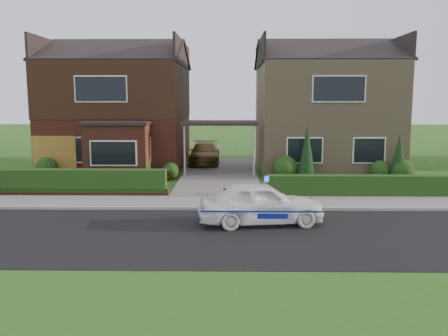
{
  "coord_description": "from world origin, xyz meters",
  "views": [
    {
      "loc": [
        0.59,
        -13.37,
        3.93
      ],
      "look_at": [
        0.32,
        3.5,
        1.45
      ],
      "focal_mm": 38.0,
      "sensor_mm": 36.0,
      "label": 1
    }
  ],
  "objects": [
    {
      "name": "police_car",
      "position": [
        1.52,
        1.2,
        0.67
      ],
      "size": [
        3.6,
        4.09,
        1.5
      ],
      "rotation": [
        0.0,
        0.0,
        1.71
      ],
      "color": "white",
      "rests_on": "ground"
    },
    {
      "name": "ground",
      "position": [
        0.0,
        0.0,
        0.0
      ],
      "size": [
        120.0,
        120.0,
        0.0
      ],
      "primitive_type": "plane",
      "color": "#185015",
      "rests_on": "ground"
    },
    {
      "name": "house_left",
      "position": [
        -5.78,
        13.9,
        3.81
      ],
      "size": [
        7.5,
        9.53,
        7.25
      ],
      "color": "brown",
      "rests_on": "ground"
    },
    {
      "name": "shrub_left_mid",
      "position": [
        -4.0,
        9.3,
        0.66
      ],
      "size": [
        1.32,
        1.32,
        1.32
      ],
      "primitive_type": "sphere",
      "color": "#143310",
      "rests_on": "ground"
    },
    {
      "name": "garage_door",
      "position": [
        -8.25,
        9.96,
        1.05
      ],
      "size": [
        2.2,
        0.1,
        2.1
      ],
      "primitive_type": "cube",
      "color": "#946020",
      "rests_on": "ground"
    },
    {
      "name": "potted_plant_c",
      "position": [
        -2.5,
        9.0,
        0.34
      ],
      "size": [
        0.45,
        0.45,
        0.68
      ],
      "primitive_type": "imported",
      "rotation": [
        0.0,
        0.0,
        1.37
      ],
      "color": "gray",
      "rests_on": "ground"
    },
    {
      "name": "driveway",
      "position": [
        0.0,
        11.0,
        0.06
      ],
      "size": [
        3.8,
        12.0,
        0.12
      ],
      "primitive_type": "cube",
      "color": "#666059",
      "rests_on": "ground"
    },
    {
      "name": "potted_plant_a",
      "position": [
        -5.85,
        6.18,
        0.43
      ],
      "size": [
        0.53,
        0.44,
        0.86
      ],
      "primitive_type": "imported",
      "rotation": [
        0.0,
        0.0,
        -0.35
      ],
      "color": "gray",
      "rests_on": "ground"
    },
    {
      "name": "carport_link",
      "position": [
        0.0,
        10.95,
        2.66
      ],
      "size": [
        3.8,
        3.0,
        2.77
      ],
      "color": "black",
      "rests_on": "ground"
    },
    {
      "name": "kerb",
      "position": [
        0.0,
        3.05,
        0.06
      ],
      "size": [
        60.0,
        0.16,
        0.12
      ],
      "primitive_type": "cube",
      "color": "#9E9993",
      "rests_on": "ground"
    },
    {
      "name": "potted_plant_b",
      "position": [
        -7.22,
        7.37,
        0.39
      ],
      "size": [
        0.55,
        0.54,
        0.78
      ],
      "primitive_type": "imported",
      "rotation": [
        0.0,
        0.0,
        0.88
      ],
      "color": "gray",
      "rests_on": "ground"
    },
    {
      "name": "shrub_right_near",
      "position": [
        3.2,
        9.4,
        0.6
      ],
      "size": [
        1.2,
        1.2,
        1.2
      ],
      "primitive_type": "sphere",
      "color": "#143310",
      "rests_on": "ground"
    },
    {
      "name": "driveway_car",
      "position": [
        -1.0,
        14.5,
        0.74
      ],
      "size": [
        1.79,
        4.27,
        1.23
      ],
      "primitive_type": "imported",
      "rotation": [
        0.0,
        0.0,
        0.01
      ],
      "color": "brown",
      "rests_on": "driveway"
    },
    {
      "name": "shrub_left_far",
      "position": [
        -8.5,
        9.5,
        0.54
      ],
      "size": [
        1.08,
        1.08,
        1.08
      ],
      "primitive_type": "sphere",
      "color": "#143310",
      "rests_on": "ground"
    },
    {
      "name": "shrub_right_mid",
      "position": [
        7.8,
        9.5,
        0.48
      ],
      "size": [
        0.96,
        0.96,
        0.96
      ],
      "primitive_type": "sphere",
      "color": "#143310",
      "rests_on": "ground"
    },
    {
      "name": "hedge_right",
      "position": [
        5.8,
        5.35,
        0.0
      ],
      "size": [
        7.5,
        0.55,
        0.8
      ],
      "primitive_type": "cube",
      "color": "#143310",
      "rests_on": "ground"
    },
    {
      "name": "shrub_right_far",
      "position": [
        8.8,
        9.2,
        0.54
      ],
      "size": [
        1.08,
        1.08,
        1.08
      ],
      "primitive_type": "sphere",
      "color": "#143310",
      "rests_on": "ground"
    },
    {
      "name": "conifer_a",
      "position": [
        4.2,
        9.2,
        1.3
      ],
      "size": [
        0.9,
        0.9,
        2.6
      ],
      "primitive_type": "cone",
      "color": "black",
      "rests_on": "ground"
    },
    {
      "name": "sidewalk",
      "position": [
        0.0,
        4.1,
        0.05
      ],
      "size": [
        60.0,
        2.0,
        0.1
      ],
      "primitive_type": "cube",
      "color": "slate",
      "rests_on": "ground"
    },
    {
      "name": "shrub_left_near",
      "position": [
        -2.4,
        9.6,
        0.42
      ],
      "size": [
        0.84,
        0.84,
        0.84
      ],
      "primitive_type": "sphere",
      "color": "#143310",
      "rests_on": "ground"
    },
    {
      "name": "dwarf_wall",
      "position": [
        -5.8,
        5.3,
        0.18
      ],
      "size": [
        7.7,
        0.25,
        0.36
      ],
      "primitive_type": "cube",
      "color": "brown",
      "rests_on": "ground"
    },
    {
      "name": "road",
      "position": [
        0.0,
        0.0,
        0.0
      ],
      "size": [
        60.0,
        6.0,
        0.02
      ],
      "primitive_type": "cube",
      "color": "black",
      "rests_on": "ground"
    },
    {
      "name": "house_right",
      "position": [
        5.8,
        13.99,
        3.66
      ],
      "size": [
        7.5,
        8.06,
        7.25
      ],
      "color": "#9A805E",
      "rests_on": "ground"
    },
    {
      "name": "conifer_b",
      "position": [
        8.6,
        9.2,
        1.1
      ],
      "size": [
        0.9,
        0.9,
        2.2
      ],
      "primitive_type": "cone",
      "color": "black",
      "rests_on": "ground"
    },
    {
      "name": "hedge_left",
      "position": [
        -5.8,
        5.45,
        0.0
      ],
      "size": [
        7.5,
        0.55,
        0.9
      ],
      "primitive_type": "cube",
      "color": "#143310",
      "rests_on": "ground"
    },
    {
      "name": "grass_verge",
      "position": [
        0.0,
        -5.0,
        0.0
      ],
      "size": [
        60.0,
        4.0,
        0.01
      ],
      "primitive_type": "cube",
      "color": "#185015",
      "rests_on": "ground"
    }
  ]
}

